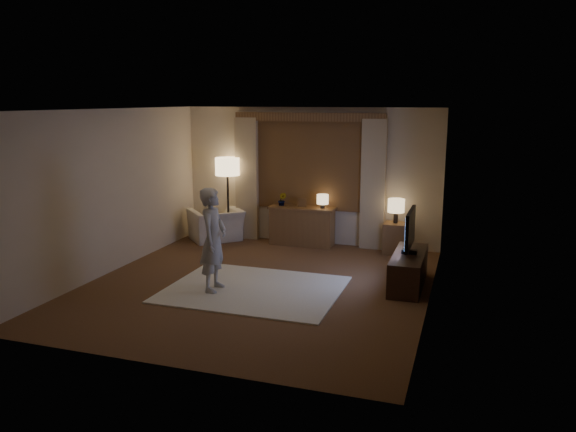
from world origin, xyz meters
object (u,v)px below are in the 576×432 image
at_px(sideboard, 302,227).
at_px(side_table, 395,238).
at_px(armchair, 216,225).
at_px(person, 213,240).
at_px(tv_stand, 408,270).

height_order(sideboard, side_table, sideboard).
xyz_separation_m(sideboard, armchair, (-1.72, -0.20, -0.04)).
bearing_deg(person, armchair, 21.13).
relative_size(side_table, tv_stand, 0.40).
bearing_deg(side_table, sideboard, 178.38).
bearing_deg(armchair, side_table, 137.83).
distance_m(armchair, person, 3.06).
distance_m(tv_stand, person, 2.92).
height_order(sideboard, tv_stand, sideboard).
bearing_deg(tv_stand, person, -157.40).
xyz_separation_m(armchair, tv_stand, (3.93, -1.64, -0.06)).
distance_m(sideboard, side_table, 1.77).
distance_m(side_table, tv_stand, 1.84).
bearing_deg(tv_stand, side_table, 103.93).
relative_size(sideboard, person, 0.80).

